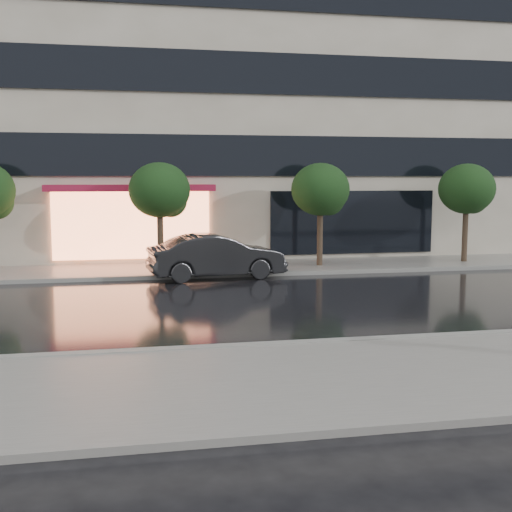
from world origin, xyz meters
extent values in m
plane|color=black|center=(0.00, 0.00, 0.00)|extent=(120.00, 120.00, 0.00)
cube|color=slate|center=(0.00, -3.25, 0.06)|extent=(60.00, 4.50, 0.12)
cube|color=slate|center=(0.00, 10.25, 0.06)|extent=(60.00, 3.50, 0.12)
cube|color=gray|center=(0.00, -1.00, 0.07)|extent=(60.00, 0.25, 0.14)
cube|color=gray|center=(0.00, 8.50, 0.07)|extent=(60.00, 0.25, 0.14)
cube|color=beige|center=(0.00, 18.00, 9.00)|extent=(30.00, 12.00, 18.00)
cube|color=black|center=(0.00, 11.94, 4.30)|extent=(28.00, 0.12, 1.60)
cube|color=black|center=(0.00, 11.94, 7.50)|extent=(28.00, 0.12, 1.60)
cube|color=#FF8C59|center=(-4.00, 11.92, 1.60)|extent=(6.00, 0.10, 2.60)
cube|color=maroon|center=(-4.00, 11.59, 3.05)|extent=(6.40, 0.70, 0.25)
cube|color=black|center=(5.00, 11.94, 1.60)|extent=(7.00, 0.10, 2.60)
cylinder|color=#33261C|center=(-3.00, 10.00, 1.10)|extent=(0.22, 0.22, 2.20)
ellipsoid|color=black|center=(-3.00, 10.00, 3.00)|extent=(2.20, 2.20, 1.98)
sphere|color=black|center=(-2.60, 10.20, 2.60)|extent=(1.20, 1.20, 1.20)
cylinder|color=#33261C|center=(3.00, 10.00, 1.10)|extent=(0.22, 0.22, 2.20)
ellipsoid|color=black|center=(3.00, 10.00, 3.00)|extent=(2.20, 2.20, 1.98)
sphere|color=black|center=(3.40, 10.20, 2.60)|extent=(1.20, 1.20, 1.20)
cylinder|color=#33261C|center=(9.00, 10.00, 1.10)|extent=(0.22, 0.22, 2.20)
ellipsoid|color=black|center=(9.00, 10.00, 3.00)|extent=(2.20, 2.20, 1.98)
sphere|color=black|center=(9.40, 10.20, 2.60)|extent=(1.20, 1.20, 1.20)
imported|color=black|center=(-1.18, 8.30, 0.76)|extent=(4.81, 2.23, 1.53)
camera|label=1|loc=(-4.03, -13.32, 3.46)|focal=45.00mm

